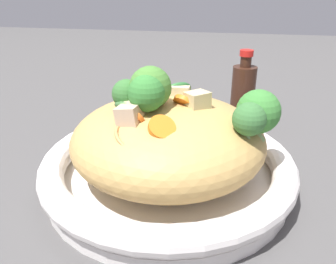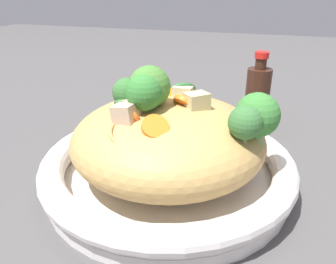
# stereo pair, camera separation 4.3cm
# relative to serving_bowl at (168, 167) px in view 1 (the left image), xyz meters

# --- Properties ---
(ground_plane) EXTENTS (3.00, 3.00, 0.00)m
(ground_plane) POSITION_rel_serving_bowl_xyz_m (0.00, 0.00, -0.02)
(ground_plane) COLOR #494747
(serving_bowl) EXTENTS (0.33, 0.33, 0.05)m
(serving_bowl) POSITION_rel_serving_bowl_xyz_m (0.00, 0.00, 0.00)
(serving_bowl) COLOR white
(serving_bowl) RESTS_ON ground_plane
(noodle_heap) EXTENTS (0.25, 0.25, 0.10)m
(noodle_heap) POSITION_rel_serving_bowl_xyz_m (-0.00, -0.00, 0.04)
(noodle_heap) COLOR tan
(noodle_heap) RESTS_ON serving_bowl
(broccoli_florets) EXTENTS (0.20, 0.08, 0.09)m
(broccoli_florets) POSITION_rel_serving_bowl_xyz_m (0.03, -0.02, 0.10)
(broccoli_florets) COLOR #A5C277
(broccoli_florets) RESTS_ON serving_bowl
(carrot_coins) EXTENTS (0.08, 0.13, 0.03)m
(carrot_coins) POSITION_rel_serving_bowl_xyz_m (-0.00, -0.02, 0.09)
(carrot_coins) COLOR orange
(carrot_coins) RESTS_ON serving_bowl
(zucchini_slices) EXTENTS (0.10, 0.13, 0.04)m
(zucchini_slices) POSITION_rel_serving_bowl_xyz_m (-0.02, 0.01, 0.09)
(zucchini_slices) COLOR beige
(zucchini_slices) RESTS_ON serving_bowl
(chicken_chunks) EXTENTS (0.12, 0.14, 0.03)m
(chicken_chunks) POSITION_rel_serving_bowl_xyz_m (-0.01, 0.00, 0.09)
(chicken_chunks) COLOR #C5B08F
(chicken_chunks) RESTS_ON serving_bowl
(soy_sauce_bottle) EXTENTS (0.04, 0.04, 0.14)m
(soy_sauce_bottle) POSITION_rel_serving_bowl_xyz_m (0.10, 0.25, 0.03)
(soy_sauce_bottle) COLOR #381E14
(soy_sauce_bottle) RESTS_ON ground_plane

